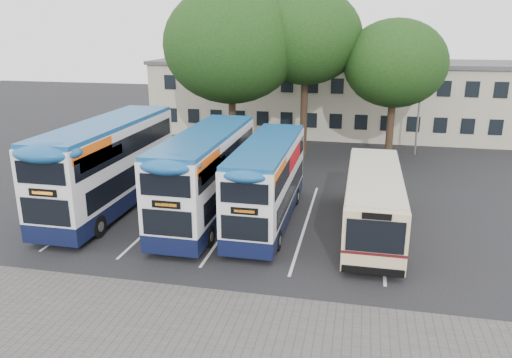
{
  "coord_description": "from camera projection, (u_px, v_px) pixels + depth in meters",
  "views": [
    {
      "loc": [
        2.06,
        -17.16,
        8.96
      ],
      "look_at": [
        -2.7,
        5.0,
        2.04
      ],
      "focal_mm": 35.0,
      "sensor_mm": 36.0,
      "label": 1
    }
  ],
  "objects": [
    {
      "name": "bay_lines",
      "position": [
        235.0,
        217.0,
        24.51
      ],
      "size": [
        14.12,
        11.0,
        0.01
      ],
      "color": "silver",
      "rests_on": "ground"
    },
    {
      "name": "ground",
      "position": [
        297.0,
        271.0,
        19.08
      ],
      "size": [
        120.0,
        120.0,
        0.0
      ],
      "primitive_type": "plane",
      "color": "black",
      "rests_on": "ground"
    },
    {
      "name": "paving_strip",
      "position": [
        208.0,
        342.0,
        14.81
      ],
      "size": [
        40.0,
        6.0,
        0.01
      ],
      "primitive_type": "cube",
      "color": "#595654",
      "rests_on": "ground"
    },
    {
      "name": "bus_single",
      "position": [
        373.0,
        198.0,
        22.36
      ],
      "size": [
        2.41,
        9.49,
        2.83
      ],
      "color": "beige",
      "rests_on": "ground"
    },
    {
      "name": "bus_dd_right",
      "position": [
        268.0,
        179.0,
        23.38
      ],
      "size": [
        2.27,
        9.38,
        3.9
      ],
      "color": "black",
      "rests_on": "ground"
    },
    {
      "name": "depot_building",
      "position": [
        339.0,
        97.0,
        43.4
      ],
      "size": [
        32.4,
        8.4,
        6.2
      ],
      "color": "beige",
      "rests_on": "ground"
    },
    {
      "name": "bus_dd_left",
      "position": [
        109.0,
        161.0,
        25.06
      ],
      "size": [
        2.63,
        10.83,
        4.51
      ],
      "color": "black",
      "rests_on": "ground"
    },
    {
      "name": "tree_left",
      "position": [
        231.0,
        45.0,
        33.64
      ],
      "size": [
        9.23,
        9.23,
        11.72
      ],
      "color": "black",
      "rests_on": "ground"
    },
    {
      "name": "bus_dd_mid",
      "position": [
        207.0,
        171.0,
        23.89
      ],
      "size": [
        2.46,
        10.15,
        4.23
      ],
      "color": "black",
      "rests_on": "ground"
    },
    {
      "name": "tree_mid",
      "position": [
        306.0,
        37.0,
        33.95
      ],
      "size": [
        7.62,
        7.62,
        11.57
      ],
      "color": "black",
      "rests_on": "ground"
    },
    {
      "name": "tree_right",
      "position": [
        395.0,
        64.0,
        33.0
      ],
      "size": [
        6.84,
        6.84,
        9.56
      ],
      "color": "black",
      "rests_on": "ground"
    },
    {
      "name": "lamp_post",
      "position": [
        421.0,
        85.0,
        35.06
      ],
      "size": [
        0.25,
        1.05,
        9.06
      ],
      "color": "gray",
      "rests_on": "ground"
    }
  ]
}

